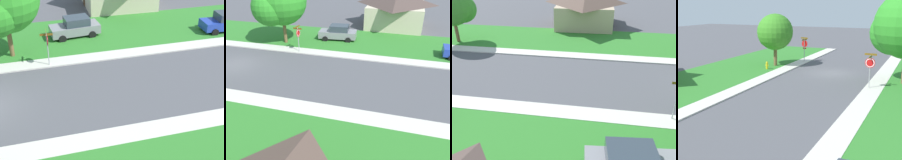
{
  "view_description": "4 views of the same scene",
  "coord_description": "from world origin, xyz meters",
  "views": [
    {
      "loc": [
        17.68,
        3.23,
        11.77
      ],
      "look_at": [
        1.14,
        7.75,
        1.4
      ],
      "focal_mm": 52.59,
      "sensor_mm": 36.0,
      "label": 1
    },
    {
      "loc": [
        16.03,
        14.15,
        8.91
      ],
      "look_at": [
        2.82,
        10.51,
        1.4
      ],
      "focal_mm": 36.84,
      "sensor_mm": 36.0,
      "label": 2
    },
    {
      "loc": [
        -17.02,
        9.01,
        9.1
      ],
      "look_at": [
        -2.94,
        11.28,
        1.4
      ],
      "focal_mm": 38.56,
      "sensor_mm": 36.0,
      "label": 3
    },
    {
      "loc": [
        -8.39,
        28.49,
        6.34
      ],
      "look_at": [
        0.03,
        9.5,
        1.4
      ],
      "focal_mm": 51.06,
      "sensor_mm": 36.0,
      "label": 4
    }
  ],
  "objects": [
    {
      "name": "house_left_setback",
      "position": [
        -17.39,
        13.25,
        2.38
      ],
      "size": [
        9.23,
        8.06,
        4.6
      ],
      "color": "beige",
      "rests_on": "ground"
    },
    {
      "name": "sidewalk_east",
      "position": [
        4.7,
        12.0,
        0.05
      ],
      "size": [
        1.4,
        56.0,
        0.1
      ],
      "primitive_type": "cube",
      "color": "beige",
      "rests_on": "ground"
    },
    {
      "name": "lawn_west",
      "position": [
        -9.4,
        12.0,
        0.04
      ],
      "size": [
        8.0,
        56.0,
        0.08
      ],
      "primitive_type": "cube",
      "color": "#2D7528",
      "rests_on": "ground"
    },
    {
      "name": "stop_sign_far_corner",
      "position": [
        -4.34,
        4.42,
        1.89
      ],
      "size": [
        0.92,
        0.92,
        2.77
      ],
      "color": "#9E9EA3",
      "rests_on": "ground"
    },
    {
      "name": "ground_plane",
      "position": [
        0.0,
        0.0,
        0.0
      ],
      "size": [
        120.0,
        120.0,
        0.0
      ],
      "primitive_type": "plane",
      "color": "#4C4C51"
    },
    {
      "name": "tree_across_left",
      "position": [
        -6.32,
        1.56,
        4.57
      ],
      "size": [
        5.7,
        5.3,
        7.4
      ],
      "color": "brown",
      "rests_on": "ground"
    },
    {
      "name": "sidewalk_west",
      "position": [
        -4.7,
        12.0,
        0.05
      ],
      "size": [
        1.4,
        56.0,
        0.1
      ],
      "primitive_type": "cube",
      "color": "beige",
      "rests_on": "ground"
    },
    {
      "name": "car_grey_far_down_street",
      "position": [
        -9.24,
        7.23,
        0.87
      ],
      "size": [
        2.36,
        4.46,
        1.76
      ],
      "color": "gray",
      "rests_on": "ground"
    }
  ]
}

